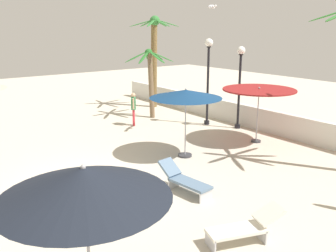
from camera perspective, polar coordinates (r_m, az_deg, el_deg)
name	(u,v)px	position (r m, az deg, el deg)	size (l,w,h in m)	color
ground_plane	(84,184)	(12.49, -12.74, -8.68)	(56.00, 56.00, 0.00)	beige
boundary_wall	(275,122)	(18.29, 16.06, 0.52)	(25.20, 0.30, 1.09)	silver
patio_umbrella_0	(84,184)	(5.49, -12.74, -8.61)	(2.55, 2.55, 3.07)	#333338
patio_umbrella_1	(259,91)	(16.39, 13.80, 5.20)	(3.11, 3.11, 2.45)	#333338
patio_umbrella_2	(186,94)	(14.06, 2.74, 4.85)	(2.77, 2.77, 2.71)	#333338
palm_tree_1	(150,72)	(20.59, -2.77, 8.23)	(2.72, 2.71, 3.78)	brown
palm_tree_2	(154,52)	(23.16, -2.12, 11.28)	(3.08, 2.79, 5.58)	brown
lamp_post_0	(240,77)	(18.50, 10.97, 7.43)	(0.39, 0.39, 4.04)	black
lamp_post_1	(208,69)	(18.99, 6.19, 8.67)	(0.41, 0.41, 4.38)	black
lounge_chair_0	(184,180)	(11.54, 2.50, -8.21)	(1.93, 0.76, 0.84)	#B7B7BC
lounge_chair_1	(245,227)	(9.20, 11.75, -14.92)	(1.13, 1.93, 0.82)	#B7B7BC
guest_0	(133,106)	(19.04, -5.32, 3.10)	(0.48, 0.40, 1.70)	#D8333F
seagull_0	(212,6)	(16.75, 6.78, 17.76)	(0.84, 1.01, 0.15)	white
planter	(78,188)	(11.30, -13.60, -9.24)	(0.70, 0.70, 0.85)	brown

